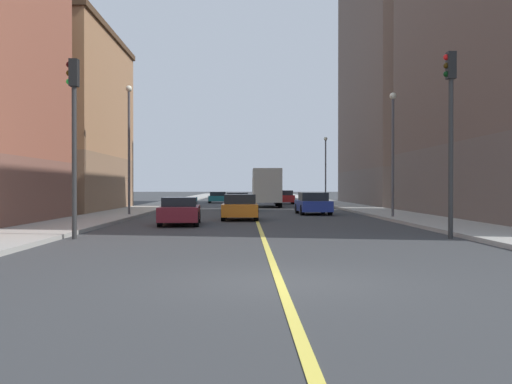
{
  "coord_description": "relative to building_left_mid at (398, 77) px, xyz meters",
  "views": [
    {
      "loc": [
        -0.63,
        -11.04,
        1.73
      ],
      "look_at": [
        0.44,
        46.04,
        1.24
      ],
      "focal_mm": 42.86,
      "sensor_mm": 36.0,
      "label": 1
    }
  ],
  "objects": [
    {
      "name": "building_right_midblock",
      "position": [
        -27.79,
        -14.12,
        -5.79
      ],
      "size": [
        8.3,
        15.83,
        12.6
      ],
      "color": "#8F6B4F",
      "rests_on": "ground"
    },
    {
      "name": "box_truck",
      "position": [
        -12.66,
        -5.22,
        -10.4
      ],
      "size": [
        2.42,
        7.71,
        3.22
      ],
      "color": "beige",
      "rests_on": "ground"
    },
    {
      "name": "car_black",
      "position": [
        -15.05,
        -13.18,
        -11.46
      ],
      "size": [
        1.8,
        4.45,
        1.31
      ],
      "color": "black",
      "rests_on": "ground"
    },
    {
      "name": "street_lamp_left_far",
      "position": [
        -6.65,
        1.74,
        -8.01
      ],
      "size": [
        0.36,
        0.36,
        6.42
      ],
      "color": "#4C4C51",
      "rests_on": "ground"
    },
    {
      "name": "street_lamp_left_near",
      "position": [
        -6.65,
        -25.11,
        -7.93
      ],
      "size": [
        0.36,
        0.36,
        6.58
      ],
      "color": "#4C4C51",
      "rests_on": "ground"
    },
    {
      "name": "sidewalk_left",
      "position": [
        -5.63,
        2.68,
        -12.03
      ],
      "size": [
        3.25,
        168.0,
        0.15
      ],
      "primitive_type": "cube",
      "color": "#9E9B93",
      "rests_on": "ground"
    },
    {
      "name": "building_left_mid",
      "position": [
        0.0,
        0.0,
        0.0
      ],
      "size": [
        8.3,
        22.49,
        24.19
      ],
      "color": "brown",
      "rests_on": "ground"
    },
    {
      "name": "sidewalk_right",
      "position": [
        -22.16,
        2.68,
        -12.03
      ],
      "size": [
        3.25,
        168.0,
        0.15
      ],
      "primitive_type": "cube",
      "color": "#9E9B93",
      "rests_on": "ground"
    },
    {
      "name": "street_lamp_right_near",
      "position": [
        -21.14,
        -22.32,
        -7.51
      ],
      "size": [
        0.36,
        0.36,
        7.37
      ],
      "color": "#4C4C51",
      "rests_on": "ground"
    },
    {
      "name": "lane_center_stripe",
      "position": [
        -13.89,
        2.68,
        -12.1
      ],
      "size": [
        0.16,
        154.0,
        0.01
      ],
      "primitive_type": "cube",
      "color": "#E5D14C",
      "rests_on": "ground"
    },
    {
      "name": "ground_plane",
      "position": [
        -13.89,
        -46.32,
        -12.11
      ],
      "size": [
        400.0,
        400.0,
        0.0
      ],
      "primitive_type": "plane",
      "color": "#343638",
      "rests_on": "ground"
    },
    {
      "name": "car_red",
      "position": [
        -10.53,
        3.76,
        -11.44
      ],
      "size": [
        1.94,
        4.07,
        1.36
      ],
      "color": "red",
      "rests_on": "ground"
    },
    {
      "name": "car_maroon",
      "position": [
        -17.46,
        -29.62,
        -11.49
      ],
      "size": [
        1.95,
        4.67,
        1.25
      ],
      "color": "maroon",
      "rests_on": "ground"
    },
    {
      "name": "traffic_light_left_near",
      "position": [
        -7.67,
        -37.15,
        -8.1
      ],
      "size": [
        0.4,
        0.32,
        6.22
      ],
      "color": "#2D2D2D",
      "rests_on": "ground"
    },
    {
      "name": "traffic_light_right_near",
      "position": [
        -20.15,
        -37.15,
        -8.27
      ],
      "size": [
        0.4,
        0.32,
        5.93
      ],
      "color": "#2D2D2D",
      "rests_on": "ground"
    },
    {
      "name": "car_teal",
      "position": [
        -17.37,
        7.95,
        -11.52
      ],
      "size": [
        1.98,
        3.96,
        1.19
      ],
      "color": "#196670",
      "rests_on": "ground"
    },
    {
      "name": "car_blue",
      "position": [
        -10.24,
        -19.29,
        -11.44
      ],
      "size": [
        2.02,
        4.32,
        1.37
      ],
      "color": "#23389E",
      "rests_on": "ground"
    },
    {
      "name": "car_orange",
      "position": [
        -14.76,
        -25.5,
        -11.46
      ],
      "size": [
        1.89,
        4.05,
        1.33
      ],
      "color": "orange",
      "rests_on": "ground"
    }
  ]
}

